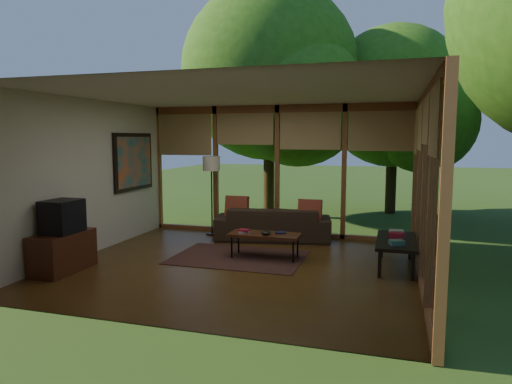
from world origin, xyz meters
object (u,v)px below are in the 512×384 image
(media_cabinet, at_px, (63,252))
(coffee_table, at_px, (265,235))
(television, at_px, (62,216))
(floor_lamp, at_px, (211,168))
(side_console, at_px, (396,242))
(sofa, at_px, (273,223))

(media_cabinet, height_order, coffee_table, media_cabinet)
(television, height_order, floor_lamp, floor_lamp)
(coffee_table, bearing_deg, television, -149.21)
(coffee_table, distance_m, side_console, 2.13)
(side_console, bearing_deg, media_cabinet, -161.29)
(sofa, height_order, coffee_table, sofa)
(sofa, height_order, television, television)
(media_cabinet, bearing_deg, coffee_table, 30.61)
(media_cabinet, bearing_deg, television, 0.00)
(floor_lamp, bearing_deg, media_cabinet, -110.31)
(sofa, bearing_deg, floor_lamp, -14.48)
(sofa, bearing_deg, television, 39.98)
(coffee_table, bearing_deg, side_console, 0.72)
(floor_lamp, bearing_deg, coffee_table, -43.91)
(sofa, relative_size, coffee_table, 1.89)
(media_cabinet, bearing_deg, floor_lamp, 69.69)
(sofa, distance_m, side_console, 2.74)
(sofa, xyz_separation_m, floor_lamp, (-1.35, 0.09, 1.07))
(side_console, bearing_deg, coffee_table, -179.28)
(television, bearing_deg, side_console, 18.78)
(media_cabinet, height_order, side_console, media_cabinet)
(television, distance_m, coffee_table, 3.20)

